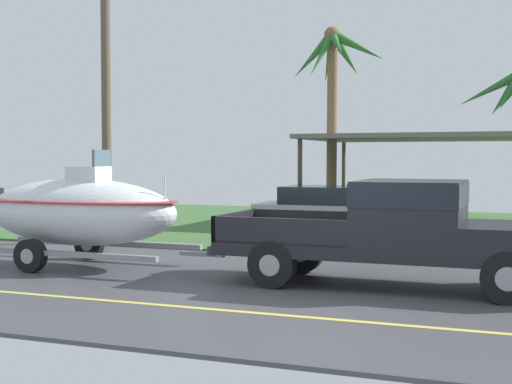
{
  "coord_description": "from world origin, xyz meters",
  "views": [
    {
      "loc": [
        2.87,
        -11.09,
        2.2
      ],
      "look_at": [
        -1.89,
        1.29,
        1.55
      ],
      "focal_mm": 49.9,
      "sensor_mm": 36.0,
      "label": 1
    }
  ],
  "objects_px": {
    "parked_sedan_far": "(334,211)",
    "carport_awning": "(424,139)",
    "boat_on_trailer": "(79,211)",
    "pickup_truck_towing": "(409,228)",
    "utility_pole": "(106,65)",
    "palm_tree_mid": "(334,78)"
  },
  "relations": [
    {
      "from": "parked_sedan_far",
      "to": "carport_awning",
      "type": "height_order",
      "value": "carport_awning"
    },
    {
      "from": "boat_on_trailer",
      "to": "parked_sedan_far",
      "type": "xyz_separation_m",
      "value": [
        3.29,
        7.54,
        -0.44
      ]
    },
    {
      "from": "pickup_truck_towing",
      "to": "utility_pole",
      "type": "xyz_separation_m",
      "value": [
        -8.23,
        3.59,
        3.53
      ]
    },
    {
      "from": "palm_tree_mid",
      "to": "carport_awning",
      "type": "bearing_deg",
      "value": 21.98
    },
    {
      "from": "pickup_truck_towing",
      "to": "palm_tree_mid",
      "type": "xyz_separation_m",
      "value": [
        -3.98,
        10.13,
        3.73
      ]
    },
    {
      "from": "pickup_truck_towing",
      "to": "boat_on_trailer",
      "type": "relative_size",
      "value": 1.06
    },
    {
      "from": "boat_on_trailer",
      "to": "palm_tree_mid",
      "type": "bearing_deg",
      "value": 75.63
    },
    {
      "from": "pickup_truck_towing",
      "to": "parked_sedan_far",
      "type": "distance_m",
      "value": 8.23
    },
    {
      "from": "boat_on_trailer",
      "to": "parked_sedan_far",
      "type": "relative_size",
      "value": 1.26
    },
    {
      "from": "boat_on_trailer",
      "to": "palm_tree_mid",
      "type": "distance_m",
      "value": 11.07
    },
    {
      "from": "pickup_truck_towing",
      "to": "boat_on_trailer",
      "type": "xyz_separation_m",
      "value": [
        -6.58,
        -0.0,
        0.1
      ]
    },
    {
      "from": "parked_sedan_far",
      "to": "palm_tree_mid",
      "type": "distance_m",
      "value": 4.88
    },
    {
      "from": "carport_awning",
      "to": "palm_tree_mid",
      "type": "distance_m",
      "value": 3.51
    },
    {
      "from": "palm_tree_mid",
      "to": "pickup_truck_towing",
      "type": "bearing_deg",
      "value": -68.55
    },
    {
      "from": "boat_on_trailer",
      "to": "utility_pole",
      "type": "distance_m",
      "value": 5.23
    },
    {
      "from": "parked_sedan_far",
      "to": "carport_awning",
      "type": "relative_size",
      "value": 0.63
    },
    {
      "from": "boat_on_trailer",
      "to": "parked_sedan_far",
      "type": "bearing_deg",
      "value": 66.42
    },
    {
      "from": "pickup_truck_towing",
      "to": "palm_tree_mid",
      "type": "bearing_deg",
      "value": 111.45
    },
    {
      "from": "parked_sedan_far",
      "to": "pickup_truck_towing",
      "type": "bearing_deg",
      "value": -66.44
    },
    {
      "from": "boat_on_trailer",
      "to": "utility_pole",
      "type": "xyz_separation_m",
      "value": [
        -1.66,
        3.59,
        3.43
      ]
    },
    {
      "from": "parked_sedan_far",
      "to": "carport_awning",
      "type": "xyz_separation_m",
      "value": [
        2.0,
        3.68,
        2.12
      ]
    },
    {
      "from": "boat_on_trailer",
      "to": "parked_sedan_far",
      "type": "distance_m",
      "value": 8.24
    }
  ]
}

